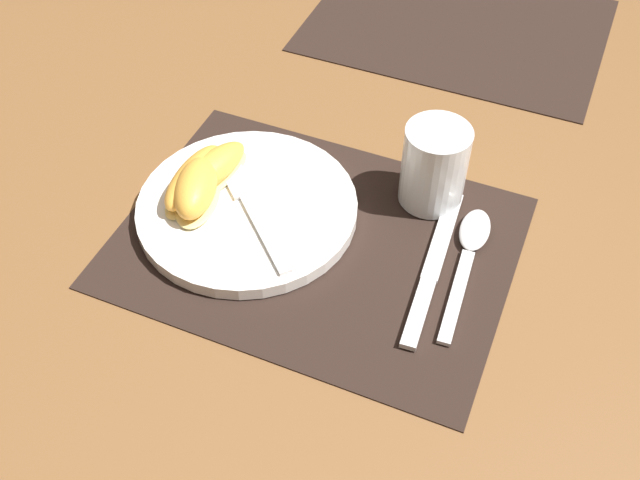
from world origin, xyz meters
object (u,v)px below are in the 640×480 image
at_px(plate, 247,208).
at_px(citrus_wedge_0, 208,173).
at_px(juice_glass, 434,170).
at_px(spoon, 470,247).
at_px(citrus_wedge_2, 196,190).
at_px(citrus_wedge_1, 194,179).
at_px(fork, 248,201).
at_px(knife, 432,269).

distance_m(plate, citrus_wedge_0, 0.06).
height_order(juice_glass, spoon, juice_glass).
height_order(spoon, citrus_wedge_2, citrus_wedge_2).
bearing_deg(citrus_wedge_1, spoon, 8.27).
bearing_deg(fork, citrus_wedge_0, 167.84).
relative_size(juice_glass, knife, 0.44).
relative_size(plate, citrus_wedge_1, 2.16).
xyz_separation_m(spoon, fork, (-0.25, -0.04, 0.01)).
height_order(knife, citrus_wedge_2, citrus_wedge_2).
distance_m(spoon, citrus_wedge_2, 0.31).
relative_size(juice_glass, citrus_wedge_2, 0.94).
height_order(juice_glass, fork, juice_glass).
relative_size(juice_glass, spoon, 0.52).
distance_m(juice_glass, citrus_wedge_2, 0.27).
relative_size(spoon, citrus_wedge_1, 1.65).
bearing_deg(citrus_wedge_1, citrus_wedge_2, -54.70).
bearing_deg(fork, citrus_wedge_1, -178.31).
bearing_deg(citrus_wedge_2, citrus_wedge_1, 125.30).
xyz_separation_m(knife, citrus_wedge_0, (-0.28, 0.01, 0.03)).
relative_size(citrus_wedge_0, citrus_wedge_2, 1.24).
bearing_deg(spoon, citrus_wedge_1, -171.73).
distance_m(plate, knife, 0.22).
xyz_separation_m(juice_glass, citrus_wedge_2, (-0.24, -0.13, -0.01)).
distance_m(spoon, citrus_wedge_0, 0.31).
bearing_deg(juice_glass, spoon, -43.22).
height_order(fork, citrus_wedge_1, citrus_wedge_1).
xyz_separation_m(plate, fork, (0.00, 0.00, 0.01)).
height_order(plate, fork, fork).
bearing_deg(plate, citrus_wedge_1, -179.14).
relative_size(plate, spoon, 1.31).
bearing_deg(knife, citrus_wedge_0, 177.26).
height_order(juice_glass, knife, juice_glass).
xyz_separation_m(plate, knife, (0.22, 0.00, -0.01)).
xyz_separation_m(knife, citrus_wedge_2, (-0.28, -0.02, 0.03)).
relative_size(plate, citrus_wedge_0, 1.93).
bearing_deg(knife, juice_glass, 108.60).
relative_size(knife, citrus_wedge_2, 2.15).
bearing_deg(juice_glass, knife, -71.40).
bearing_deg(spoon, citrus_wedge_2, -168.14).
distance_m(citrus_wedge_0, citrus_wedge_2, 0.03).
height_order(spoon, citrus_wedge_1, citrus_wedge_1).
distance_m(citrus_wedge_1, citrus_wedge_2, 0.02).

